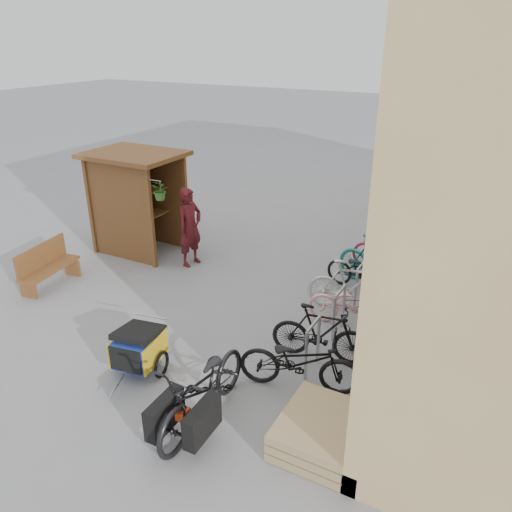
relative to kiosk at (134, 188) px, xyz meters
The scene contains 17 objects.
ground 4.39m from the kiosk, 37.02° to the right, with size 80.00×80.00×0.00m, color gray.
kiosk is the anchor object (origin of this frame).
bike_rack 5.67m from the kiosk, ahead, with size 0.05×5.35×0.86m.
pallet_stack 7.50m from the kiosk, 31.66° to the right, with size 1.00×1.20×0.40m.
bench 2.66m from the kiosk, 99.40° to the right, with size 0.65×1.48×0.91m.
shopping_carts 7.76m from the kiosk, 35.31° to the left, with size 0.53×1.79×0.96m.
child_trailer 5.07m from the kiosk, 49.44° to the right, with size 0.86×1.39×0.80m.
cargo_bike 6.44m from the kiosk, 41.81° to the right, with size 0.76×2.05×1.07m.
person_kiosk 1.75m from the kiosk, ahead, with size 0.66×0.43×1.80m, color maroon.
bike_0 6.41m from the kiosk, 27.97° to the right, with size 0.63×1.80×0.94m, color black.
bike_1 6.07m from the kiosk, 20.87° to the right, with size 0.46×1.62×0.98m, color black.
bike_2 5.92m from the kiosk, ahead, with size 0.58×1.67×0.88m, color pink.
bike_3 5.62m from the kiosk, ahead, with size 0.48×1.70×1.02m, color silver.
bike_4 5.62m from the kiosk, ahead, with size 0.57×1.64×0.86m, color black.
bike_5 5.83m from the kiosk, ahead, with size 0.52×1.85×1.11m, color #1C706B.
bike_6 6.11m from the kiosk, 16.44° to the left, with size 0.62×1.79×0.94m, color maroon.
bike_7 6.14m from the kiosk, 20.43° to the left, with size 0.44×1.57×0.94m, color #1C706B.
Camera 1 is at (4.60, -6.11, 4.86)m, focal length 35.00 mm.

